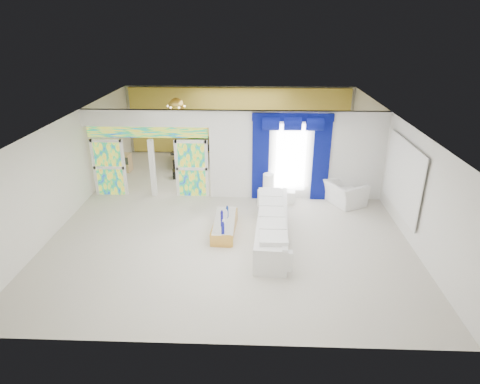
{
  "coord_description": "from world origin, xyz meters",
  "views": [
    {
      "loc": [
        0.71,
        -11.92,
        5.7
      ],
      "look_at": [
        0.3,
        -1.2,
        1.1
      ],
      "focal_mm": 30.36,
      "sensor_mm": 36.0,
      "label": 1
    }
  ],
  "objects_px": {
    "coffee_table": "(225,226)",
    "console_table": "(277,196)",
    "grand_piano": "(190,154)",
    "armchair": "(345,193)",
    "white_sofa": "(272,227)"
  },
  "relations": [
    {
      "from": "white_sofa",
      "to": "console_table",
      "type": "bearing_deg",
      "value": 87.84
    },
    {
      "from": "white_sofa",
      "to": "console_table",
      "type": "relative_size",
      "value": 3.16
    },
    {
      "from": "coffee_table",
      "to": "console_table",
      "type": "distance_m",
      "value": 2.73
    },
    {
      "from": "coffee_table",
      "to": "grand_piano",
      "type": "relative_size",
      "value": 1.0
    },
    {
      "from": "white_sofa",
      "to": "grand_piano",
      "type": "bearing_deg",
      "value": 120.88
    },
    {
      "from": "white_sofa",
      "to": "console_table",
      "type": "height_order",
      "value": "white_sofa"
    },
    {
      "from": "console_table",
      "to": "armchair",
      "type": "relative_size",
      "value": 1.02
    },
    {
      "from": "armchair",
      "to": "coffee_table",
      "type": "bearing_deg",
      "value": 91.8
    },
    {
      "from": "console_table",
      "to": "armchair",
      "type": "distance_m",
      "value": 2.25
    },
    {
      "from": "armchair",
      "to": "grand_piano",
      "type": "bearing_deg",
      "value": 29.12
    },
    {
      "from": "console_table",
      "to": "grand_piano",
      "type": "bearing_deg",
      "value": 132.99
    },
    {
      "from": "armchair",
      "to": "grand_piano",
      "type": "distance_m",
      "value": 6.89
    },
    {
      "from": "coffee_table",
      "to": "grand_piano",
      "type": "distance_m",
      "value": 6.25
    },
    {
      "from": "coffee_table",
      "to": "console_table",
      "type": "height_order",
      "value": "console_table"
    },
    {
      "from": "grand_piano",
      "to": "armchair",
      "type": "bearing_deg",
      "value": -46.78
    }
  ]
}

